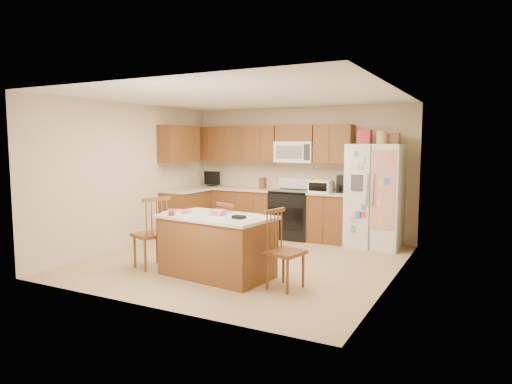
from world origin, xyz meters
The scene contains 9 objects.
ground centered at (0.00, 0.00, 0.00)m, with size 4.50×4.50×0.00m, color tan.
room_shell centered at (0.00, 0.00, 1.44)m, with size 4.60×4.60×2.52m.
cabinetry centered at (-0.98, 1.79, 0.91)m, with size 3.36×1.56×2.15m.
stove centered at (0.00, 1.94, 0.47)m, with size 0.76×0.65×1.13m.
refrigerator centered at (1.57, 1.87, 0.92)m, with size 0.90×0.79×2.04m.
island centered at (0.07, -0.88, 0.42)m, with size 1.63×1.07×0.93m.
windsor_chair_left centered at (-0.98, -0.97, 0.50)m, with size 0.57×0.58×1.05m.
windsor_chair_back centered at (-0.01, -0.29, 0.45)m, with size 0.52×0.51×0.94m.
windsor_chair_right centered at (1.10, -0.94, 0.47)m, with size 0.48×0.50×0.99m.
Camera 1 is at (3.37, -6.05, 1.81)m, focal length 32.00 mm.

